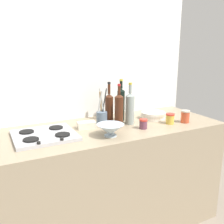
{
  "coord_description": "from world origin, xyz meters",
  "views": [
    {
      "loc": [
        -0.87,
        -1.73,
        1.51
      ],
      "look_at": [
        0.0,
        0.0,
        1.02
      ],
      "focal_mm": 40.67,
      "sensor_mm": 36.0,
      "label": 1
    }
  ],
  "objects_px": {
    "plate_stack": "(153,115)",
    "condiment_jar_spare": "(170,119)",
    "butter_dish": "(86,125)",
    "condiment_jar_front": "(143,124)",
    "wine_bottle_mid_right": "(130,108)",
    "condiment_jar_rear": "(185,116)",
    "wine_bottle_leftmost": "(109,107)",
    "mixing_bowl": "(110,130)",
    "utensil_crock": "(102,117)",
    "wine_bottle_mid_left": "(119,109)",
    "wine_bottle_rightmost": "(121,104)",
    "stovetop_hob": "(45,135)"
  },
  "relations": [
    {
      "from": "plate_stack",
      "to": "condiment_jar_spare",
      "type": "height_order",
      "value": "condiment_jar_spare"
    },
    {
      "from": "butter_dish",
      "to": "condiment_jar_front",
      "type": "distance_m",
      "value": 0.44
    },
    {
      "from": "condiment_jar_spare",
      "to": "wine_bottle_mid_right",
      "type": "bearing_deg",
      "value": 153.68
    },
    {
      "from": "condiment_jar_rear",
      "to": "wine_bottle_leftmost",
      "type": "bearing_deg",
      "value": 148.26
    },
    {
      "from": "mixing_bowl",
      "to": "utensil_crock",
      "type": "bearing_deg",
      "value": 78.1
    },
    {
      "from": "mixing_bowl",
      "to": "wine_bottle_leftmost",
      "type": "bearing_deg",
      "value": 65.09
    },
    {
      "from": "condiment_jar_front",
      "to": "condiment_jar_rear",
      "type": "height_order",
      "value": "condiment_jar_rear"
    },
    {
      "from": "condiment_jar_front",
      "to": "condiment_jar_spare",
      "type": "relative_size",
      "value": 0.88
    },
    {
      "from": "utensil_crock",
      "to": "butter_dish",
      "type": "bearing_deg",
      "value": -170.64
    },
    {
      "from": "wine_bottle_mid_left",
      "to": "wine_bottle_rightmost",
      "type": "xyz_separation_m",
      "value": [
        0.09,
        0.14,
        0.01
      ]
    },
    {
      "from": "utensil_crock",
      "to": "stovetop_hob",
      "type": "bearing_deg",
      "value": -170.82
    },
    {
      "from": "condiment_jar_spare",
      "to": "stovetop_hob",
      "type": "bearing_deg",
      "value": 171.82
    },
    {
      "from": "wine_bottle_mid_left",
      "to": "condiment_jar_front",
      "type": "relative_size",
      "value": 4.43
    },
    {
      "from": "wine_bottle_leftmost",
      "to": "mixing_bowl",
      "type": "height_order",
      "value": "wine_bottle_leftmost"
    },
    {
      "from": "wine_bottle_mid_left",
      "to": "wine_bottle_mid_right",
      "type": "relative_size",
      "value": 0.99
    },
    {
      "from": "condiment_jar_spare",
      "to": "butter_dish",
      "type": "bearing_deg",
      "value": 163.38
    },
    {
      "from": "condiment_jar_rear",
      "to": "wine_bottle_mid_left",
      "type": "bearing_deg",
      "value": 162.32
    },
    {
      "from": "wine_bottle_leftmost",
      "to": "butter_dish",
      "type": "relative_size",
      "value": 2.41
    },
    {
      "from": "wine_bottle_rightmost",
      "to": "wine_bottle_mid_left",
      "type": "bearing_deg",
      "value": -123.76
    },
    {
      "from": "stovetop_hob",
      "to": "butter_dish",
      "type": "xyz_separation_m",
      "value": [
        0.34,
        0.05,
        0.01
      ]
    },
    {
      "from": "plate_stack",
      "to": "wine_bottle_leftmost",
      "type": "relative_size",
      "value": 0.66
    },
    {
      "from": "wine_bottle_rightmost",
      "to": "condiment_jar_spare",
      "type": "height_order",
      "value": "wine_bottle_rightmost"
    },
    {
      "from": "wine_bottle_mid_right",
      "to": "mixing_bowl",
      "type": "xyz_separation_m",
      "value": [
        -0.28,
        -0.2,
        -0.09
      ]
    },
    {
      "from": "wine_bottle_mid_right",
      "to": "mixing_bowl",
      "type": "relative_size",
      "value": 1.74
    },
    {
      "from": "utensil_crock",
      "to": "condiment_jar_rear",
      "type": "relative_size",
      "value": 2.88
    },
    {
      "from": "wine_bottle_mid_left",
      "to": "butter_dish",
      "type": "bearing_deg",
      "value": 168.39
    },
    {
      "from": "mixing_bowl",
      "to": "condiment_jar_spare",
      "type": "bearing_deg",
      "value": 4.96
    },
    {
      "from": "butter_dish",
      "to": "utensil_crock",
      "type": "xyz_separation_m",
      "value": [
        0.14,
        0.02,
        0.04
      ]
    },
    {
      "from": "plate_stack",
      "to": "condiment_jar_rear",
      "type": "height_order",
      "value": "condiment_jar_rear"
    },
    {
      "from": "wine_bottle_rightmost",
      "to": "condiment_jar_rear",
      "type": "xyz_separation_m",
      "value": [
        0.45,
        -0.31,
        -0.09
      ]
    },
    {
      "from": "wine_bottle_rightmost",
      "to": "wine_bottle_leftmost",
      "type": "bearing_deg",
      "value": 163.66
    },
    {
      "from": "stovetop_hob",
      "to": "utensil_crock",
      "type": "height_order",
      "value": "utensil_crock"
    },
    {
      "from": "stovetop_hob",
      "to": "condiment_jar_front",
      "type": "relative_size",
      "value": 5.57
    },
    {
      "from": "wine_bottle_rightmost",
      "to": "condiment_jar_front",
      "type": "xyz_separation_m",
      "value": [
        0.04,
        -0.29,
        -0.11
      ]
    },
    {
      "from": "condiment_jar_front",
      "to": "mixing_bowl",
      "type": "bearing_deg",
      "value": -172.64
    },
    {
      "from": "plate_stack",
      "to": "mixing_bowl",
      "type": "distance_m",
      "value": 0.59
    },
    {
      "from": "stovetop_hob",
      "to": "wine_bottle_rightmost",
      "type": "relative_size",
      "value": 1.19
    },
    {
      "from": "wine_bottle_leftmost",
      "to": "utensil_crock",
      "type": "relative_size",
      "value": 1.12
    },
    {
      "from": "wine_bottle_mid_right",
      "to": "mixing_bowl",
      "type": "bearing_deg",
      "value": -144.36
    },
    {
      "from": "wine_bottle_rightmost",
      "to": "condiment_jar_spare",
      "type": "bearing_deg",
      "value": -42.25
    },
    {
      "from": "utensil_crock",
      "to": "mixing_bowl",
      "type": "bearing_deg",
      "value": -101.9
    },
    {
      "from": "wine_bottle_mid_left",
      "to": "wine_bottle_rightmost",
      "type": "bearing_deg",
      "value": 56.24
    },
    {
      "from": "plate_stack",
      "to": "wine_bottle_leftmost",
      "type": "distance_m",
      "value": 0.4
    },
    {
      "from": "condiment_jar_front",
      "to": "condiment_jar_rear",
      "type": "distance_m",
      "value": 0.41
    },
    {
      "from": "condiment_jar_front",
      "to": "condiment_jar_rear",
      "type": "relative_size",
      "value": 0.73
    },
    {
      "from": "wine_bottle_leftmost",
      "to": "condiment_jar_spare",
      "type": "bearing_deg",
      "value": -37.19
    },
    {
      "from": "condiment_jar_front",
      "to": "condiment_jar_rear",
      "type": "bearing_deg",
      "value": -2.39
    },
    {
      "from": "mixing_bowl",
      "to": "condiment_jar_spare",
      "type": "distance_m",
      "value": 0.58
    },
    {
      "from": "mixing_bowl",
      "to": "condiment_jar_front",
      "type": "bearing_deg",
      "value": 7.36
    },
    {
      "from": "wine_bottle_mid_left",
      "to": "mixing_bowl",
      "type": "height_order",
      "value": "wine_bottle_mid_left"
    }
  ]
}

